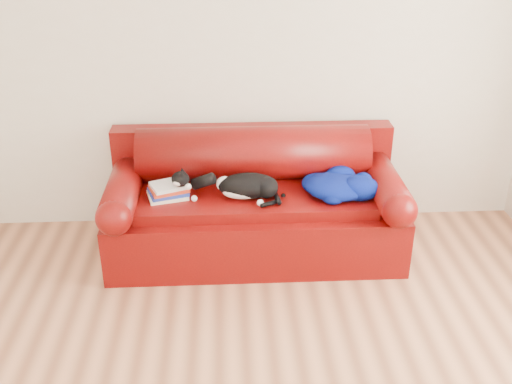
% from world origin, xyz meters
% --- Properties ---
extents(room_shell, '(4.52, 4.02, 2.61)m').
position_xyz_m(room_shell, '(0.12, 0.02, 1.67)').
color(room_shell, beige).
rests_on(room_shell, ground).
extents(sofa_base, '(2.10, 0.90, 0.50)m').
position_xyz_m(sofa_base, '(0.11, 1.49, 0.24)').
color(sofa_base, '#410205').
rests_on(sofa_base, ground).
extents(sofa_back, '(2.10, 1.01, 0.88)m').
position_xyz_m(sofa_back, '(0.11, 1.74, 0.54)').
color(sofa_back, '#410205').
rests_on(sofa_back, ground).
extents(book_stack, '(0.31, 0.27, 0.10)m').
position_xyz_m(book_stack, '(-0.50, 1.42, 0.55)').
color(book_stack, silver).
rests_on(book_stack, sofa_base).
extents(cat, '(0.57, 0.35, 0.22)m').
position_xyz_m(cat, '(0.05, 1.39, 0.58)').
color(cat, black).
rests_on(cat, sofa_base).
extents(blanket, '(0.53, 0.44, 0.17)m').
position_xyz_m(blanket, '(0.70, 1.40, 0.57)').
color(blanket, '#02054E').
rests_on(blanket, sofa_base).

